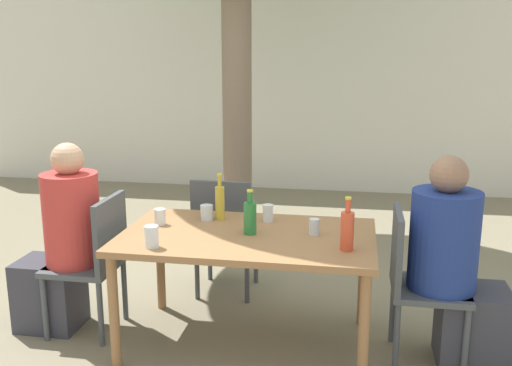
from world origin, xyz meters
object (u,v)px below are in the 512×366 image
patio_chair_0 (96,256)px  green_bottle_0 (250,217)px  oil_cruet_1 (220,202)px  soda_bottle_2 (347,230)px  person_seated_0 (62,247)px  patio_chair_1 (415,277)px  drinking_glass_1 (160,217)px  drinking_glass_0 (207,212)px  patio_chair_2 (224,229)px  drinking_glass_2 (152,237)px  person_seated_1 (456,272)px  dining_table_front (248,245)px  drinking_glass_3 (268,213)px  drinking_glass_4 (314,227)px

patio_chair_0 → green_bottle_0: (1.02, 0.00, 0.32)m
oil_cruet_1 → soda_bottle_2: size_ratio=1.01×
person_seated_0 → patio_chair_1: bearing=90.0°
drinking_glass_1 → drinking_glass_0: bearing=29.2°
oil_cruet_1 → green_bottle_0: bearing=-46.9°
patio_chair_2 → soda_bottle_2: (0.91, -0.89, 0.33)m
oil_cruet_1 → drinking_glass_0: (-0.08, -0.03, -0.07)m
drinking_glass_0 → drinking_glass_2: 0.60m
patio_chair_0 → person_seated_1: size_ratio=0.73×
person_seated_1 → green_bottle_0: person_seated_1 is taller
drinking_glass_0 → drinking_glass_1: bearing=-150.8°
patio_chair_0 → person_seated_0: size_ratio=0.73×
soda_bottle_2 → drinking_glass_0: bearing=154.9°
soda_bottle_2 → green_bottle_0: bearing=161.9°
patio_chair_1 → person_seated_1: size_ratio=0.73×
dining_table_front → drinking_glass_3: (0.08, 0.28, 0.13)m
oil_cruet_1 → soda_bottle_2: oil_cruet_1 is taller
person_seated_0 → oil_cruet_1: (1.00, 0.27, 0.28)m
person_seated_1 → green_bottle_0: 1.25m
patio_chair_1 → oil_cruet_1: bearing=77.6°
patio_chair_1 → drinking_glass_3: size_ratio=8.13×
person_seated_1 → oil_cruet_1: (-1.47, 0.27, 0.28)m
patio_chair_2 → oil_cruet_1: bearing=99.6°
person_seated_0 → green_bottle_0: bearing=90.1°
person_seated_1 → drinking_glass_1: person_seated_1 is taller
person_seated_0 → soda_bottle_2: 1.87m
person_seated_0 → dining_table_front: bearing=90.0°
dining_table_front → drinking_glass_4: bearing=6.7°
person_seated_0 → drinking_glass_0: (0.92, 0.24, 0.21)m
oil_cruet_1 → drinking_glass_2: bearing=-112.2°
drinking_glass_0 → drinking_glass_3: (0.40, 0.04, 0.01)m
patio_chair_1 → person_seated_0: bearing=90.0°
patio_chair_0 → person_seated_0: 0.23m
drinking_glass_0 → soda_bottle_2: bearing=-25.1°
patio_chair_1 → drinking_glass_3: patio_chair_1 is taller
patio_chair_2 → patio_chair_1: bearing=152.1°
green_bottle_0 → drinking_glass_2: size_ratio=2.18×
patio_chair_0 → patio_chair_1: (2.01, 0.00, 0.00)m
drinking_glass_3 → drinking_glass_4: 0.39m
patio_chair_1 → green_bottle_0: (-0.99, 0.00, 0.32)m
person_seated_1 → drinking_glass_0: size_ratio=12.34×
soda_bottle_2 → dining_table_front: bearing=162.4°
drinking_glass_0 → drinking_glass_4: same height
drinking_glass_1 → drinking_glass_4: drinking_glass_1 is taller
person_seated_1 → soda_bottle_2: person_seated_1 is taller
patio_chair_0 → drinking_glass_2: 0.68m
person_seated_1 → drinking_glass_3: 1.20m
dining_table_front → drinking_glass_4: 0.42m
patio_chair_0 → patio_chair_2: size_ratio=1.00×
drinking_glass_0 → drinking_glass_4: 0.75m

